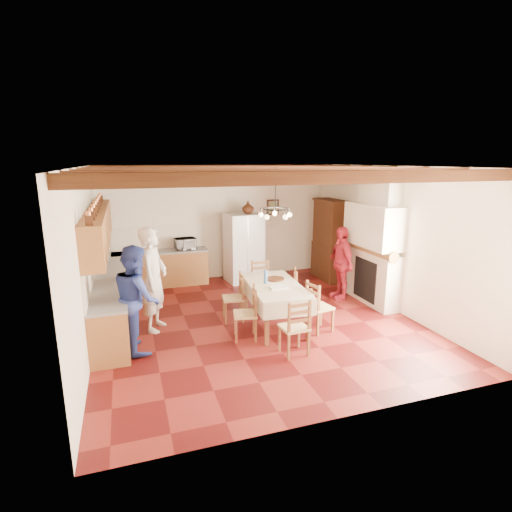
{
  "coord_description": "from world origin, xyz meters",
  "views": [
    {
      "loc": [
        -2.32,
        -7.04,
        3.11
      ],
      "look_at": [
        0.1,
        0.3,
        1.25
      ],
      "focal_mm": 28.0,
      "sensor_mm": 36.0,
      "label": 1
    }
  ],
  "objects_px": {
    "chair_right_far": "(304,292)",
    "chair_end_far": "(262,283)",
    "person_woman_blue": "(137,298)",
    "dining_table": "(275,289)",
    "person_woman_red": "(341,263)",
    "refrigerator": "(244,248)",
    "chair_right_near": "(320,306)",
    "chair_end_near": "(294,326)",
    "chair_left_far": "(233,297)",
    "person_man": "(154,279)",
    "chair_left_near": "(245,313)",
    "microwave": "(185,244)",
    "hutch": "(329,240)"
  },
  "relations": [
    {
      "from": "dining_table",
      "to": "chair_right_far",
      "type": "xyz_separation_m",
      "value": [
        0.76,
        0.32,
        -0.25
      ]
    },
    {
      "from": "person_man",
      "to": "chair_left_far",
      "type": "bearing_deg",
      "value": -68.97
    },
    {
      "from": "chair_end_near",
      "to": "chair_end_far",
      "type": "height_order",
      "value": "same"
    },
    {
      "from": "dining_table",
      "to": "microwave",
      "type": "distance_m",
      "value": 3.46
    },
    {
      "from": "hutch",
      "to": "chair_left_far",
      "type": "bearing_deg",
      "value": -147.17
    },
    {
      "from": "chair_right_far",
      "to": "chair_end_far",
      "type": "distance_m",
      "value": 1.04
    },
    {
      "from": "chair_end_near",
      "to": "microwave",
      "type": "relative_size",
      "value": 1.87
    },
    {
      "from": "refrigerator",
      "to": "chair_right_near",
      "type": "height_order",
      "value": "refrigerator"
    },
    {
      "from": "chair_right_near",
      "to": "person_man",
      "type": "height_order",
      "value": "person_man"
    },
    {
      "from": "chair_left_far",
      "to": "person_woman_blue",
      "type": "bearing_deg",
      "value": -61.72
    },
    {
      "from": "chair_end_far",
      "to": "person_woman_blue",
      "type": "bearing_deg",
      "value": -146.86
    },
    {
      "from": "dining_table",
      "to": "person_woman_blue",
      "type": "bearing_deg",
      "value": -174.55
    },
    {
      "from": "chair_end_near",
      "to": "person_woman_blue",
      "type": "xyz_separation_m",
      "value": [
        -2.4,
        0.98,
        0.42
      ]
    },
    {
      "from": "chair_right_far",
      "to": "chair_end_near",
      "type": "relative_size",
      "value": 1.0
    },
    {
      "from": "refrigerator",
      "to": "person_woman_red",
      "type": "bearing_deg",
      "value": -56.11
    },
    {
      "from": "chair_right_near",
      "to": "microwave",
      "type": "height_order",
      "value": "microwave"
    },
    {
      "from": "chair_end_far",
      "to": "chair_left_near",
      "type": "bearing_deg",
      "value": -112.99
    },
    {
      "from": "chair_right_near",
      "to": "chair_right_far",
      "type": "height_order",
      "value": "same"
    },
    {
      "from": "refrigerator",
      "to": "person_woman_red",
      "type": "xyz_separation_m",
      "value": [
        1.71,
        -2.0,
        -0.05
      ]
    },
    {
      "from": "person_woman_blue",
      "to": "dining_table",
      "type": "bearing_deg",
      "value": -95.0
    },
    {
      "from": "chair_left_near",
      "to": "person_man",
      "type": "distance_m",
      "value": 1.81
    },
    {
      "from": "hutch",
      "to": "chair_right_near",
      "type": "distance_m",
      "value": 3.5
    },
    {
      "from": "refrigerator",
      "to": "chair_end_far",
      "type": "relative_size",
      "value": 1.85
    },
    {
      "from": "chair_left_far",
      "to": "person_man",
      "type": "distance_m",
      "value": 1.57
    },
    {
      "from": "chair_end_near",
      "to": "person_woman_blue",
      "type": "bearing_deg",
      "value": -25.99
    },
    {
      "from": "chair_right_near",
      "to": "person_woman_blue",
      "type": "xyz_separation_m",
      "value": [
        -3.22,
        0.28,
        0.42
      ]
    },
    {
      "from": "chair_right_far",
      "to": "dining_table",
      "type": "bearing_deg",
      "value": 131.99
    },
    {
      "from": "refrigerator",
      "to": "hutch",
      "type": "relative_size",
      "value": 0.84
    },
    {
      "from": "chair_left_far",
      "to": "person_woman_blue",
      "type": "distance_m",
      "value": 2.0
    },
    {
      "from": "refrigerator",
      "to": "chair_left_near",
      "type": "relative_size",
      "value": 1.85
    },
    {
      "from": "chair_end_near",
      "to": "person_woman_red",
      "type": "height_order",
      "value": "person_woman_red"
    },
    {
      "from": "chair_left_far",
      "to": "person_woman_red",
      "type": "relative_size",
      "value": 0.57
    },
    {
      "from": "chair_end_far",
      "to": "hutch",
      "type": "bearing_deg",
      "value": 34.61
    },
    {
      "from": "chair_left_far",
      "to": "person_woman_blue",
      "type": "relative_size",
      "value": 0.54
    },
    {
      "from": "dining_table",
      "to": "person_man",
      "type": "height_order",
      "value": "person_man"
    },
    {
      "from": "dining_table",
      "to": "person_woman_red",
      "type": "bearing_deg",
      "value": 26.11
    },
    {
      "from": "person_man",
      "to": "chair_right_far",
      "type": "bearing_deg",
      "value": -70.82
    },
    {
      "from": "person_woman_red",
      "to": "chair_right_far",
      "type": "bearing_deg",
      "value": -58.0
    },
    {
      "from": "chair_left_near",
      "to": "chair_right_near",
      "type": "distance_m",
      "value": 1.42
    },
    {
      "from": "person_woman_blue",
      "to": "person_woman_red",
      "type": "relative_size",
      "value": 1.07
    },
    {
      "from": "chair_right_near",
      "to": "chair_end_near",
      "type": "bearing_deg",
      "value": 119.86
    },
    {
      "from": "refrigerator",
      "to": "chair_end_far",
      "type": "distance_m",
      "value": 1.87
    },
    {
      "from": "refrigerator",
      "to": "person_woman_blue",
      "type": "xyz_separation_m",
      "value": [
        -2.79,
        -3.21,
        0.01
      ]
    },
    {
      "from": "chair_right_near",
      "to": "refrigerator",
      "type": "bearing_deg",
      "value": -3.57
    },
    {
      "from": "chair_end_far",
      "to": "chair_left_far",
      "type": "bearing_deg",
      "value": -134.95
    },
    {
      "from": "person_woman_blue",
      "to": "refrigerator",
      "type": "bearing_deg",
      "value": -51.42
    },
    {
      "from": "person_woman_red",
      "to": "person_man",
      "type": "bearing_deg",
      "value": -79.64
    },
    {
      "from": "hutch",
      "to": "chair_right_far",
      "type": "relative_size",
      "value": 2.21
    },
    {
      "from": "chair_end_near",
      "to": "person_woman_red",
      "type": "distance_m",
      "value": 3.06
    },
    {
      "from": "person_woman_blue",
      "to": "hutch",
      "type": "bearing_deg",
      "value": -72.15
    }
  ]
}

